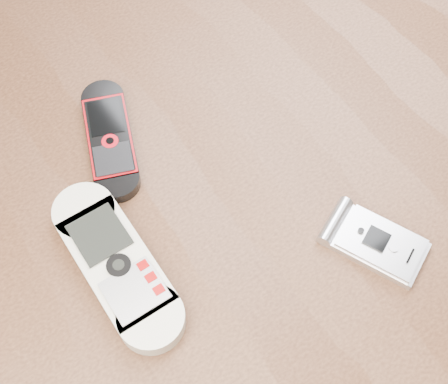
{
  "coord_description": "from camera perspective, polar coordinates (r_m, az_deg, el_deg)",
  "views": [
    {
      "loc": [
        -0.15,
        -0.22,
        1.24
      ],
      "look_at": [
        0.01,
        0.0,
        0.76
      ],
      "focal_mm": 50.0,
      "sensor_mm": 36.0,
      "label": 1
    }
  ],
  "objects": [
    {
      "name": "table",
      "position": [
        0.65,
        -0.36,
        -5.21
      ],
      "size": [
        1.2,
        0.8,
        0.75
      ],
      "color": "black",
      "rests_on": "ground"
    },
    {
      "name": "nokia_white",
      "position": [
        0.53,
        -9.8,
        -6.47
      ],
      "size": [
        0.06,
        0.17,
        0.02
      ],
      "primitive_type": "cube",
      "rotation": [
        0.0,
        0.0,
        -0.02
      ],
      "color": "beige",
      "rests_on": "table"
    },
    {
      "name": "nokia_black_red",
      "position": [
        0.6,
        -10.39,
        4.86
      ],
      "size": [
        0.09,
        0.14,
        0.01
      ],
      "primitive_type": "cube",
      "rotation": [
        0.0,
        0.0,
        -0.38
      ],
      "color": "black",
      "rests_on": "table"
    },
    {
      "name": "motorola_razr",
      "position": [
        0.55,
        13.9,
        -4.57
      ],
      "size": [
        0.08,
        0.1,
        0.01
      ],
      "primitive_type": "cube",
      "rotation": [
        0.0,
        0.0,
        0.41
      ],
      "color": "silver",
      "rests_on": "table"
    }
  ]
}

